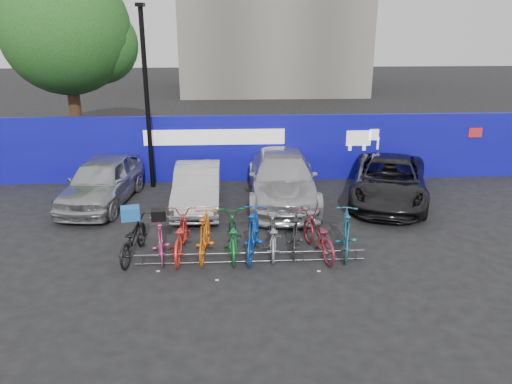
{
  "coord_description": "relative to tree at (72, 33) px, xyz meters",
  "views": [
    {
      "loc": [
        -0.44,
        -11.51,
        5.68
      ],
      "look_at": [
        0.27,
        2.0,
        0.93
      ],
      "focal_mm": 35.0,
      "sensor_mm": 36.0,
      "label": 1
    }
  ],
  "objects": [
    {
      "name": "bike_0",
      "position": [
        3.87,
        -10.17,
        -4.56
      ],
      "size": [
        0.92,
        2.01,
        1.02
      ],
      "primitive_type": "imported",
      "rotation": [
        0.0,
        0.0,
        3.01
      ],
      "color": "black",
      "rests_on": "ground"
    },
    {
      "name": "car_1",
      "position": [
        5.29,
        -6.72,
        -4.41
      ],
      "size": [
        1.42,
        4.01,
        1.32
      ],
      "primitive_type": "imported",
      "rotation": [
        0.0,
        0.0,
        0.01
      ],
      "color": "#B2B1B6",
      "rests_on": "ground"
    },
    {
      "name": "car_2",
      "position": [
        8.0,
        -6.27,
        -4.3
      ],
      "size": [
        2.38,
        5.39,
        1.54
      ],
      "primitive_type": "imported",
      "rotation": [
        0.0,
        0.0,
        -0.04
      ],
      "color": "#BBBBC0",
      "rests_on": "ground"
    },
    {
      "name": "bike_1",
      "position": [
        4.56,
        -10.2,
        -4.56
      ],
      "size": [
        0.74,
        1.74,
        1.01
      ],
      "primitive_type": "imported",
      "rotation": [
        0.0,
        0.0,
        3.3
      ],
      "color": "#D84181",
      "rests_on": "ground"
    },
    {
      "name": "bike_6",
      "position": [
        7.35,
        -10.07,
        -4.59
      ],
      "size": [
        0.76,
        1.87,
        0.96
      ],
      "primitive_type": "imported",
      "rotation": [
        0.0,
        0.0,
        3.07
      ],
      "color": "#939399",
      "rests_on": "ground"
    },
    {
      "name": "cargo_topcase",
      "position": [
        4.56,
        -10.2,
        -3.93
      ],
      "size": [
        0.39,
        0.35,
        0.26
      ],
      "primitive_type": "cube",
      "rotation": [
        0.0,
        0.0,
        0.1
      ],
      "color": "black",
      "rests_on": "bike_1"
    },
    {
      "name": "bike_5",
      "position": [
        6.87,
        -10.23,
        -4.46
      ],
      "size": [
        0.92,
        2.11,
        1.22
      ],
      "primitive_type": "imported",
      "rotation": [
        0.0,
        0.0,
        2.97
      ],
      "color": "#0D3EA9",
      "rests_on": "ground"
    },
    {
      "name": "tree",
      "position": [
        0.0,
        0.0,
        0.0
      ],
      "size": [
        5.4,
        5.2,
        7.8
      ],
      "color": "#382314",
      "rests_on": "ground"
    },
    {
      "name": "bike_3",
      "position": [
        5.66,
        -10.22,
        -4.49
      ],
      "size": [
        0.7,
        1.95,
        1.15
      ],
      "primitive_type": "imported",
      "rotation": [
        0.0,
        0.0,
        3.06
      ],
      "color": "orange",
      "rests_on": "ground"
    },
    {
      "name": "car_0",
      "position": [
        2.22,
        -6.25,
        -4.32
      ],
      "size": [
        2.3,
        4.58,
        1.5
      ],
      "primitive_type": "imported",
      "rotation": [
        0.0,
        0.0,
        -0.13
      ],
      "color": "#A6A6AB",
      "rests_on": "ground"
    },
    {
      "name": "bike_4",
      "position": [
        6.34,
        -10.12,
        -4.55
      ],
      "size": [
        0.73,
        1.99,
        1.04
      ],
      "primitive_type": "imported",
      "rotation": [
        0.0,
        0.0,
        3.16
      ],
      "color": "#14742D",
      "rests_on": "ground"
    },
    {
      "name": "bike_rack",
      "position": [
        6.77,
        -10.66,
        -4.91
      ],
      "size": [
        5.6,
        0.03,
        0.3
      ],
      "color": "#595B60",
      "rests_on": "ground"
    },
    {
      "name": "bike_7",
      "position": [
        7.94,
        -10.06,
        -4.57
      ],
      "size": [
        0.73,
        1.71,
        0.99
      ],
      "primitive_type": "imported",
      "rotation": [
        0.0,
        0.0,
        2.98
      ],
      "color": "#27282A",
      "rests_on": "ground"
    },
    {
      "name": "cargo_crate",
      "position": [
        3.87,
        -10.17,
        -3.89
      ],
      "size": [
        0.5,
        0.42,
        0.32
      ],
      "primitive_type": "cube",
      "rotation": [
        0.0,
        0.0,
        0.2
      ],
      "color": "#1C5EAC",
      "rests_on": "bike_0"
    },
    {
      "name": "bike_9",
      "position": [
        9.21,
        -10.21,
        -4.49
      ],
      "size": [
        0.91,
        1.98,
        1.15
      ],
      "primitive_type": "imported",
      "rotation": [
        0.0,
        0.0,
        2.94
      ],
      "color": "#21667C",
      "rests_on": "ground"
    },
    {
      "name": "bike_2",
      "position": [
        5.04,
        -10.1,
        -4.53
      ],
      "size": [
        0.78,
        2.08,
        1.08
      ],
      "primitive_type": "imported",
      "rotation": [
        0.0,
        0.0,
        3.11
      ],
      "color": "red",
      "rests_on": "ground"
    },
    {
      "name": "bike_8",
      "position": [
        8.49,
        -10.24,
        -4.54
      ],
      "size": [
        1.11,
        2.1,
        1.05
      ],
      "primitive_type": "imported",
      "rotation": [
        0.0,
        0.0,
        3.36
      ],
      "color": "maroon",
      "rests_on": "ground"
    },
    {
      "name": "lamppost",
      "position": [
        3.57,
        -4.66,
        -1.8
      ],
      "size": [
        0.25,
        0.5,
        6.11
      ],
      "color": "black",
      "rests_on": "ground"
    },
    {
      "name": "ground",
      "position": [
        6.77,
        -10.06,
        -5.07
      ],
      "size": [
        100.0,
        100.0,
        0.0
      ],
      "primitive_type": "plane",
      "color": "black",
      "rests_on": "ground"
    },
    {
      "name": "hoarding",
      "position": [
        6.78,
        -4.06,
        -3.86
      ],
      "size": [
        22.0,
        0.18,
        2.4
      ],
      "color": "#0B0C9B",
      "rests_on": "ground"
    },
    {
      "name": "car_3",
      "position": [
        11.45,
        -6.48,
        -4.38
      ],
      "size": [
        3.73,
        5.46,
        1.39
      ],
      "primitive_type": "imported",
      "rotation": [
        0.0,
        0.0,
        -0.31
      ],
      "color": "black",
      "rests_on": "ground"
    }
  ]
}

